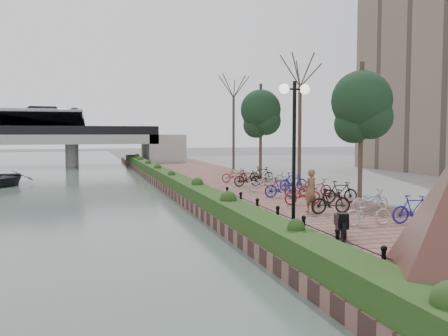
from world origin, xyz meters
name	(u,v)px	position (x,y,z in m)	size (l,w,h in m)	color
ground	(270,272)	(0.00, 0.00, 0.00)	(220.00, 220.00, 0.00)	#59595B
promenade	(230,188)	(4.00, 17.50, 0.25)	(8.00, 75.00, 0.50)	brown
inland_pavement	(447,181)	(20.00, 17.50, 0.25)	(24.00, 75.00, 0.50)	slate
hedge	(169,177)	(0.60, 20.00, 0.80)	(1.10, 56.00, 0.60)	#193814
chain_fence	(290,224)	(1.40, 2.00, 0.85)	(0.10, 14.10, 0.70)	black
lamppost	(294,123)	(1.76, 2.55, 3.96)	(1.02, 0.32, 4.78)	black
motorcycle	(341,222)	(2.78, 1.34, 0.96)	(0.46, 1.48, 0.93)	black
pedestrian	(310,191)	(4.00, 6.03, 1.36)	(0.63, 0.41, 1.73)	brown
bicycle_parking	(297,187)	(5.49, 10.64, 0.97)	(2.40, 17.32, 1.00)	#A8A8AD
street_trees	(325,133)	(8.00, 12.68, 3.69)	(3.20, 37.12, 6.80)	#392921
boat	(4,178)	(-10.14, 25.50, 0.53)	(3.52, 4.92, 1.02)	#222227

